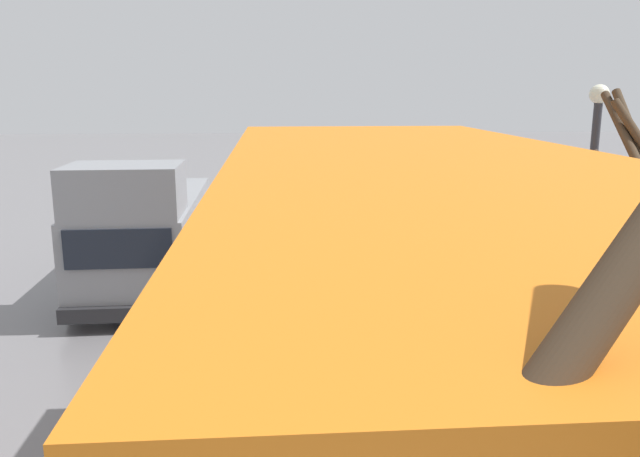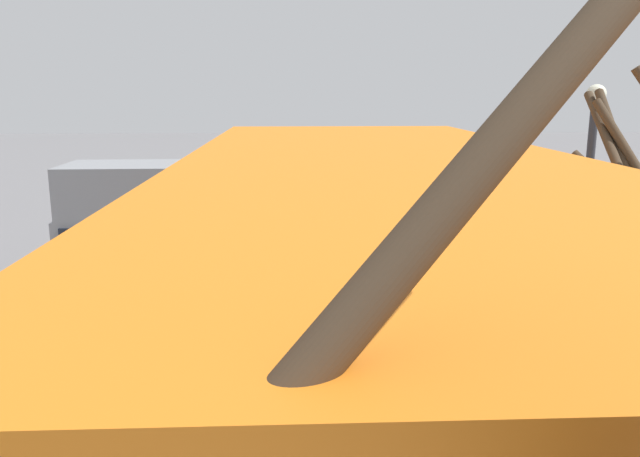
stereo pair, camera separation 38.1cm
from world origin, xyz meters
name	(u,v)px [view 2 (the right image)]	position (x,y,z in m)	size (l,w,h in m)	color
ground_plane	(318,271)	(0.00, 0.00, 0.00)	(90.00, 90.00, 0.00)	slate
slush_patch_near_cluster	(483,301)	(-2.95, 2.09, 0.00)	(1.33, 1.33, 0.01)	#999BA0
slush_patch_under_van	(168,274)	(3.18, 0.09, 0.00)	(1.44, 1.44, 0.01)	silver
cargo_van_parked_right	(147,227)	(3.37, 0.89, 1.18)	(2.29, 5.39, 2.60)	gray
box_truck_background	(392,419)	(-0.08, 9.64, 1.94)	(2.74, 8.26, 3.38)	orange
shopping_cart_vendor	(346,242)	(-0.60, -0.23, 0.57)	(0.80, 0.96, 1.04)	red
hand_dolly_boxes	(282,251)	(0.78, 0.05, 0.47)	(0.53, 0.71, 1.32)	#515156
pedestrian_pink_side	(361,210)	(-0.74, 1.39, 1.58)	(1.04, 1.04, 2.15)	black
pedestrian_black_side	(260,199)	(1.21, -0.02, 1.57)	(1.04, 1.04, 2.15)	black
pedestrian_white_side	(355,189)	(-0.88, -1.14, 1.58)	(1.04, 1.04, 2.15)	black
pedestrian_far_side	(394,202)	(-1.52, 0.40, 1.57)	(1.04, 1.04, 2.15)	black
street_lamp	(587,188)	(-3.81, 3.94, 2.37)	(0.28, 0.28, 3.86)	#2D2D33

